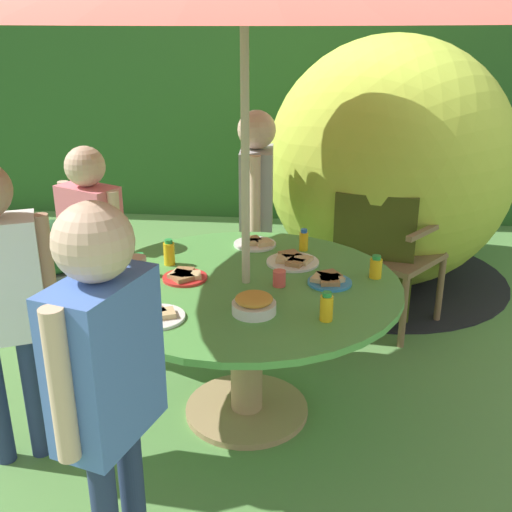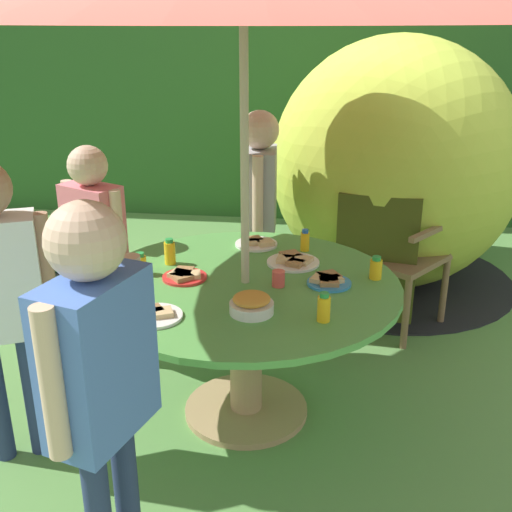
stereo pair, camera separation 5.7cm
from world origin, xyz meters
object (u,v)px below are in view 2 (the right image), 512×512
at_px(child_in_blue_shirt, 98,359).
at_px(plate_far_left, 154,315).
at_px(plate_near_left, 257,243).
at_px(plate_near_right, 184,275).
at_px(juice_bottle_back_edge, 376,268).
at_px(wooden_chair, 407,240).
at_px(juice_bottle_center_back, 140,264).
at_px(child_in_grey_shirt, 260,191).
at_px(plate_center_front, 328,281).
at_px(plate_mid_right, 293,261).
at_px(garden_table, 246,314).
at_px(snack_bowl, 252,304).
at_px(juice_bottle_front_edge, 170,252).
at_px(dome_tent, 394,165).
at_px(child_in_pink_shirt, 94,228).
at_px(juice_bottle_mid_left, 305,241).
at_px(juice_bottle_far_right, 324,308).
at_px(potted_plant, 62,256).
at_px(cup_near, 278,279).

bearing_deg(child_in_blue_shirt, plate_far_left, 17.49).
distance_m(plate_far_left, plate_near_left, 0.91).
relative_size(plate_near_right, juice_bottle_back_edge, 1.90).
relative_size(wooden_chair, juice_bottle_center_back, 9.06).
height_order(child_in_grey_shirt, plate_center_front, child_in_grey_shirt).
relative_size(plate_near_left, plate_mid_right, 0.87).
distance_m(plate_near_right, juice_bottle_center_back, 0.21).
bearing_deg(garden_table, plate_mid_right, 51.90).
bearing_deg(snack_bowl, plate_near_right, 138.67).
xyz_separation_m(plate_far_left, plate_near_left, (0.29, 0.87, 0.00)).
distance_m(plate_far_left, juice_bottle_front_edge, 0.57).
relative_size(dome_tent, child_in_pink_shirt, 1.74).
height_order(wooden_chair, plate_mid_right, wooden_chair).
height_order(child_in_grey_shirt, juice_bottle_mid_left, child_in_grey_shirt).
xyz_separation_m(juice_bottle_center_back, juice_bottle_mid_left, (0.72, 0.40, 0.00)).
distance_m(dome_tent, child_in_grey_shirt, 1.12).
xyz_separation_m(child_in_grey_shirt, plate_far_left, (-0.24, -1.40, -0.13)).
bearing_deg(juice_bottle_mid_left, plate_near_right, -140.44).
xyz_separation_m(juice_bottle_far_right, juice_bottle_front_edge, (-0.74, 0.50, 0.00)).
xyz_separation_m(child_in_grey_shirt, juice_bottle_mid_left, (0.30, -0.58, -0.09)).
height_order(potted_plant, child_in_blue_shirt, child_in_blue_shirt).
xyz_separation_m(garden_table, potted_plant, (-1.40, 1.13, -0.22)).
bearing_deg(dome_tent, plate_mid_right, -101.41).
relative_size(dome_tent, child_in_blue_shirt, 1.56).
xyz_separation_m(garden_table, child_in_blue_shirt, (-0.29, -0.99, 0.32)).
distance_m(child_in_grey_shirt, plate_mid_right, 0.81).
distance_m(child_in_pink_shirt, child_in_blue_shirt, 1.51).
relative_size(plate_near_left, juice_bottle_front_edge, 1.74).
height_order(plate_mid_right, juice_bottle_back_edge, juice_bottle_back_edge).
relative_size(snack_bowl, cup_near, 2.52).
bearing_deg(plate_center_front, plate_near_left, 129.82).
xyz_separation_m(child_in_pink_shirt, plate_mid_right, (1.05, -0.17, -0.06)).
xyz_separation_m(juice_bottle_center_back, cup_near, (0.63, -0.05, -0.01)).
relative_size(potted_plant, child_in_pink_shirt, 0.47).
distance_m(wooden_chair, plate_far_left, 1.87).
bearing_deg(snack_bowl, dome_tent, 71.13).
bearing_deg(juice_bottle_front_edge, plate_near_right, -56.83).
bearing_deg(garden_table, potted_plant, 141.01).
xyz_separation_m(wooden_chair, juice_bottle_back_edge, (-0.25, -0.98, 0.20)).
height_order(juice_bottle_center_back, cup_near, juice_bottle_center_back).
relative_size(plate_far_left, cup_near, 3.13).
relative_size(plate_center_front, juice_bottle_mid_left, 1.78).
distance_m(potted_plant, plate_far_left, 1.91).
xyz_separation_m(garden_table, plate_far_left, (-0.30, -0.39, 0.17)).
bearing_deg(juice_bottle_center_back, cup_near, -4.86).
bearing_deg(plate_far_left, cup_near, 39.01).
bearing_deg(dome_tent, cup_near, -99.73).
distance_m(juice_bottle_far_right, juice_bottle_center_back, 0.91).
xyz_separation_m(dome_tent, plate_far_left, (-1.07, -2.15, -0.14)).
relative_size(plate_center_front, juice_bottle_center_back, 1.91).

